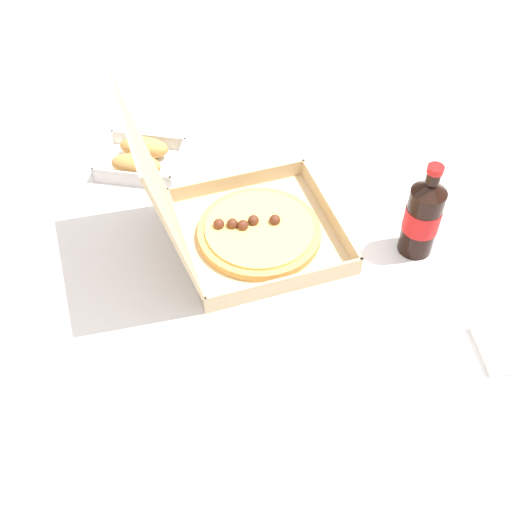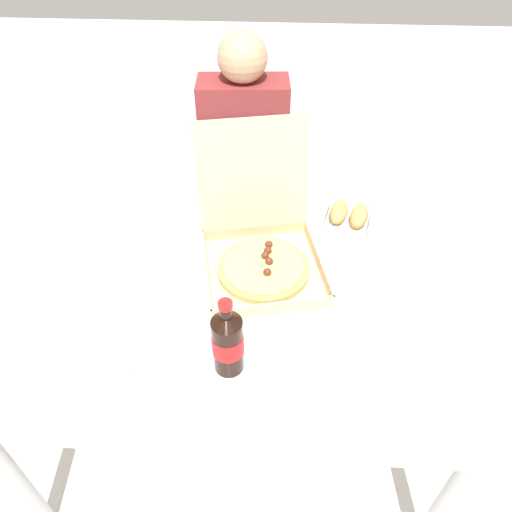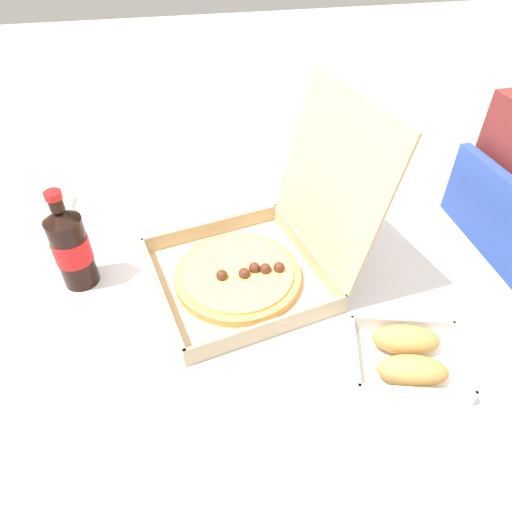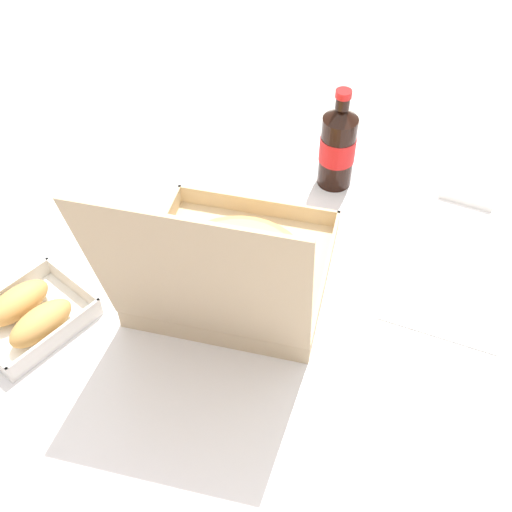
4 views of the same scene
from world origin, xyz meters
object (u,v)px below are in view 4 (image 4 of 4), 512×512
Objects in this scene: pizza_box_open at (230,271)px; napkin_pile at (471,186)px; cola_bottle at (338,146)px; paper_menu at (443,305)px; bread_side_box at (30,315)px.

napkin_pile is (-0.33, -0.47, -0.04)m from pizza_box_open.
paper_menu is (-0.30, 0.23, -0.09)m from cola_bottle.
cola_bottle is at bearing -41.20° from paper_menu.
cola_bottle reaches higher than bread_side_box.
pizza_box_open is 4.27× the size of napkin_pile.
cola_bottle reaches higher than paper_menu.
bread_side_box is 0.67m from cola_bottle.
pizza_box_open is 2.11× the size of bread_side_box.
napkin_pile is (0.03, -0.33, 0.01)m from paper_menu.
pizza_box_open is 0.37m from cola_bottle.
cola_bottle is (-0.06, -0.36, 0.04)m from pizza_box_open.
bread_side_box reaches higher than napkin_pile.
bread_side_box is 0.91m from napkin_pile.
napkin_pile reaches higher than paper_menu.
bread_side_box is at bearing 60.27° from cola_bottle.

